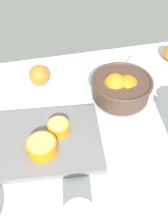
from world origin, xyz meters
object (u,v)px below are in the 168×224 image
(second_glass, at_px, (79,224))
(loose_orange_0, at_px, (39,75))
(fruit_bowl, at_px, (121,88))
(cutting_board, at_px, (43,141))
(orange_half_0, at_px, (42,146))
(orange_half_1, at_px, (59,127))

(second_glass, relative_size, loose_orange_0, 1.21)
(fruit_bowl, xyz_separation_m, second_glass, (-0.24, -0.41, -0.01))
(loose_orange_0, bearing_deg, fruit_bowl, -28.39)
(cutting_board, bearing_deg, orange_half_0, -96.32)
(second_glass, relative_size, orange_half_1, 1.41)
(cutting_board, bearing_deg, orange_half_1, 19.85)
(fruit_bowl, relative_size, orange_half_0, 2.45)
(second_glass, bearing_deg, loose_orange_0, 93.72)
(fruit_bowl, bearing_deg, loose_orange_0, 151.61)
(orange_half_1, bearing_deg, cutting_board, -160.15)
(second_glass, height_order, cutting_board, second_glass)
(second_glass, distance_m, loose_orange_0, 0.56)
(second_glass, distance_m, orange_half_0, 0.24)
(orange_half_1, bearing_deg, loose_orange_0, 97.05)
(fruit_bowl, distance_m, loose_orange_0, 0.32)
(orange_half_1, bearing_deg, orange_half_0, -133.08)
(cutting_board, distance_m, orange_half_0, 0.05)
(fruit_bowl, distance_m, orange_half_0, 0.35)
(fruit_bowl, relative_size, loose_orange_0, 2.69)
(second_glass, relative_size, cutting_board, 0.27)
(fruit_bowl, bearing_deg, cutting_board, -154.80)
(fruit_bowl, bearing_deg, orange_half_1, -153.70)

